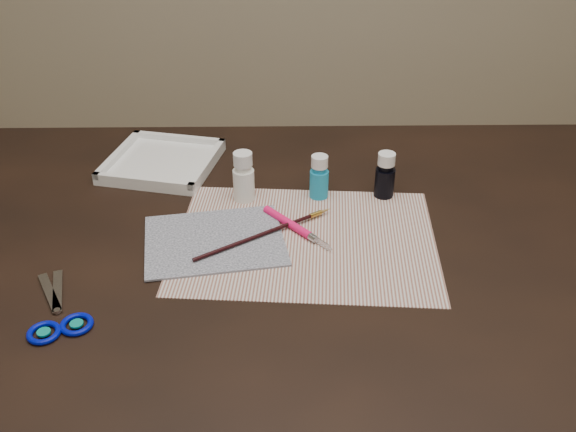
{
  "coord_description": "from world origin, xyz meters",
  "views": [
    {
      "loc": [
        -0.01,
        -0.86,
        1.34
      ],
      "look_at": [
        0.0,
        0.0,
        0.8
      ],
      "focal_mm": 40.0,
      "sensor_mm": 36.0,
      "label": 1
    }
  ],
  "objects_px": {
    "canvas": "(215,240)",
    "palette_tray": "(162,161)",
    "paint_bottle_white": "(244,177)",
    "paint_bottle_cyan": "(319,177)",
    "scissors": "(51,305)",
    "paper": "(306,240)",
    "paint_bottle_navy": "(385,175)"
  },
  "relations": [
    {
      "from": "paint_bottle_white",
      "to": "palette_tray",
      "type": "distance_m",
      "value": 0.21
    },
    {
      "from": "scissors",
      "to": "canvas",
      "type": "bearing_deg",
      "value": -82.88
    },
    {
      "from": "canvas",
      "to": "paint_bottle_white",
      "type": "distance_m",
      "value": 0.15
    },
    {
      "from": "paint_bottle_cyan",
      "to": "paint_bottle_white",
      "type": "bearing_deg",
      "value": -177.14
    },
    {
      "from": "paint_bottle_cyan",
      "to": "canvas",
      "type": "bearing_deg",
      "value": -141.33
    },
    {
      "from": "paint_bottle_white",
      "to": "paint_bottle_navy",
      "type": "relative_size",
      "value": 1.08
    },
    {
      "from": "paint_bottle_white",
      "to": "paint_bottle_navy",
      "type": "xyz_separation_m",
      "value": [
        0.25,
        0.01,
        -0.0
      ]
    },
    {
      "from": "paint_bottle_cyan",
      "to": "scissors",
      "type": "xyz_separation_m",
      "value": [
        -0.39,
        -0.3,
        -0.04
      ]
    },
    {
      "from": "paper",
      "to": "scissors",
      "type": "xyz_separation_m",
      "value": [
        -0.36,
        -0.16,
        0.0
      ]
    },
    {
      "from": "paper",
      "to": "palette_tray",
      "type": "bearing_deg",
      "value": 136.25
    },
    {
      "from": "canvas",
      "to": "scissors",
      "type": "relative_size",
      "value": 1.27
    },
    {
      "from": "paint_bottle_white",
      "to": "paint_bottle_cyan",
      "type": "xyz_separation_m",
      "value": [
        0.13,
        0.01,
        -0.01
      ]
    },
    {
      "from": "scissors",
      "to": "paint_bottle_navy",
      "type": "bearing_deg",
      "value": -88.64
    },
    {
      "from": "canvas",
      "to": "paint_bottle_cyan",
      "type": "xyz_separation_m",
      "value": [
        0.18,
        0.14,
        0.04
      ]
    },
    {
      "from": "paper",
      "to": "palette_tray",
      "type": "height_order",
      "value": "palette_tray"
    },
    {
      "from": "paint_bottle_white",
      "to": "paint_bottle_navy",
      "type": "bearing_deg",
      "value": 1.8
    },
    {
      "from": "palette_tray",
      "to": "paint_bottle_white",
      "type": "bearing_deg",
      "value": -37.76
    },
    {
      "from": "scissors",
      "to": "palette_tray",
      "type": "xyz_separation_m",
      "value": [
        0.09,
        0.42,
        0.01
      ]
    },
    {
      "from": "paper",
      "to": "palette_tray",
      "type": "relative_size",
      "value": 2.12
    },
    {
      "from": "canvas",
      "to": "paint_bottle_white",
      "type": "xyz_separation_m",
      "value": [
        0.04,
        0.13,
        0.04
      ]
    },
    {
      "from": "paint_bottle_white",
      "to": "paint_bottle_cyan",
      "type": "bearing_deg",
      "value": 2.86
    },
    {
      "from": "canvas",
      "to": "palette_tray",
      "type": "distance_m",
      "value": 0.29
    },
    {
      "from": "canvas",
      "to": "paint_bottle_navy",
      "type": "height_order",
      "value": "paint_bottle_navy"
    },
    {
      "from": "scissors",
      "to": "palette_tray",
      "type": "distance_m",
      "value": 0.43
    },
    {
      "from": "paint_bottle_cyan",
      "to": "paper",
      "type": "bearing_deg",
      "value": -101.64
    },
    {
      "from": "canvas",
      "to": "scissors",
      "type": "distance_m",
      "value": 0.27
    },
    {
      "from": "canvas",
      "to": "scissors",
      "type": "bearing_deg",
      "value": -143.66
    },
    {
      "from": "paint_bottle_cyan",
      "to": "scissors",
      "type": "bearing_deg",
      "value": -142.6
    },
    {
      "from": "paint_bottle_cyan",
      "to": "palette_tray",
      "type": "distance_m",
      "value": 0.32
    },
    {
      "from": "paper",
      "to": "palette_tray",
      "type": "xyz_separation_m",
      "value": [
        -0.27,
        0.26,
        0.01
      ]
    },
    {
      "from": "palette_tray",
      "to": "scissors",
      "type": "bearing_deg",
      "value": -102.51
    },
    {
      "from": "paint_bottle_white",
      "to": "palette_tray",
      "type": "xyz_separation_m",
      "value": [
        -0.17,
        0.13,
        -0.03
      ]
    }
  ]
}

